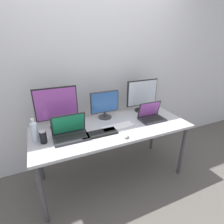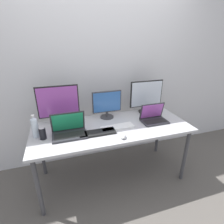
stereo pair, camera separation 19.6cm
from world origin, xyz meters
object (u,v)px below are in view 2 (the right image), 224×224
object	(u,v)px
monitor_left	(59,104)
soda_can_near_keyboard	(43,133)
keyboard_aux	(97,133)
mouse_by_keyboard	(123,136)
laptop_secondary	(153,117)
water_bottle	(35,127)
monitor_center	(107,104)
keyboard_main	(117,127)
laptop_silver	(69,130)
monitor_right	(146,96)
work_desk	(112,131)

from	to	relation	value
monitor_left	soda_can_near_keyboard	bearing A→B (deg)	-123.53
keyboard_aux	mouse_by_keyboard	xyz separation A→B (m)	(0.23, -0.16, 0.01)
laptop_secondary	monitor_left	bearing A→B (deg)	166.80
monitor_left	water_bottle	bearing A→B (deg)	-139.80
monitor_center	laptop_secondary	distance (m)	0.60
keyboard_main	keyboard_aux	size ratio (longest dim) A/B	0.97
laptop_silver	soda_can_near_keyboard	xyz separation A→B (m)	(-0.26, -0.00, 0.01)
monitor_center	monitor_right	world-z (taller)	monitor_right
work_desk	monitor_center	xyz separation A→B (m)	(0.01, 0.25, 0.24)
mouse_by_keyboard	water_bottle	distance (m)	0.90
keyboard_main	mouse_by_keyboard	xyz separation A→B (m)	(-0.02, -0.22, 0.01)
soda_can_near_keyboard	keyboard_main	bearing A→B (deg)	-0.46
keyboard_aux	water_bottle	distance (m)	0.64
monitor_right	soda_can_near_keyboard	distance (m)	1.36
work_desk	monitor_right	distance (m)	0.69
monitor_left	work_desk	bearing A→B (deg)	-22.43
laptop_secondary	keyboard_main	size ratio (longest dim) A/B	0.82
laptop_secondary	soda_can_near_keyboard	bearing A→B (deg)	-178.85
laptop_silver	mouse_by_keyboard	xyz separation A→B (m)	(0.52, -0.23, -0.04)
monitor_center	monitor_left	bearing A→B (deg)	-177.79
soda_can_near_keyboard	work_desk	bearing A→B (deg)	3.69
monitor_right	laptop_silver	size ratio (longest dim) A/B	1.29
keyboard_aux	monitor_center	bearing A→B (deg)	59.95
keyboard_main	monitor_left	bearing A→B (deg)	151.97
work_desk	keyboard_main	bearing A→B (deg)	-48.50
monitor_left	laptop_secondary	world-z (taller)	monitor_left
monitor_center	monitor_right	size ratio (longest dim) A/B	0.82
monitor_left	laptop_secondary	size ratio (longest dim) A/B	1.51
monitor_center	keyboard_aux	bearing A→B (deg)	-120.20
work_desk	laptop_secondary	bearing A→B (deg)	-2.49
monitor_left	water_bottle	xyz separation A→B (m)	(-0.26, -0.22, -0.14)
keyboard_aux	mouse_by_keyboard	size ratio (longest dim) A/B	3.70
monitor_left	laptop_secondary	bearing A→B (deg)	-13.20
work_desk	keyboard_aux	world-z (taller)	keyboard_aux
monitor_right	work_desk	bearing A→B (deg)	-154.88
water_bottle	soda_can_near_keyboard	xyz separation A→B (m)	(0.07, -0.07, -0.05)
laptop_silver	soda_can_near_keyboard	size ratio (longest dim) A/B	2.80
work_desk	keyboard_main	xyz separation A→B (m)	(0.05, -0.05, 0.07)
keyboard_aux	water_bottle	bearing A→B (deg)	168.24
laptop_secondary	keyboard_main	xyz separation A→B (m)	(-0.48, -0.03, -0.04)
keyboard_main	keyboard_aux	world-z (taller)	same
work_desk	monitor_center	size ratio (longest dim) A/B	4.86
monitor_center	laptop_secondary	size ratio (longest dim) A/B	1.19
monitor_right	monitor_left	bearing A→B (deg)	-178.39
monitor_left	monitor_right	xyz separation A→B (m)	(1.13, 0.03, -0.02)
monitor_left	laptop_silver	distance (m)	0.35
mouse_by_keyboard	water_bottle	size ratio (longest dim) A/B	0.43
monitor_left	laptop_secondary	distance (m)	1.14
monitor_center	monitor_right	bearing A→B (deg)	0.97
monitor_left	laptop_silver	world-z (taller)	monitor_left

